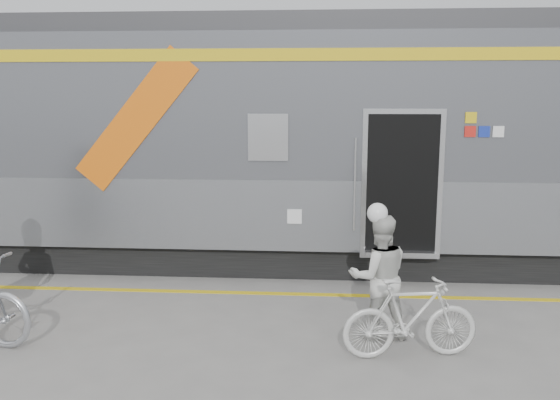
{
  "coord_description": "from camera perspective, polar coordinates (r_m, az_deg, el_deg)",
  "views": [
    {
      "loc": [
        1.16,
        -6.12,
        2.9
      ],
      "look_at": [
        0.61,
        1.6,
        1.5
      ],
      "focal_mm": 38.0,
      "sensor_mm": 36.0,
      "label": 1
    }
  ],
  "objects": [
    {
      "name": "train",
      "position": [
        10.4,
        -1.46,
        5.59
      ],
      "size": [
        24.0,
        3.17,
        4.1
      ],
      "color": "black",
      "rests_on": "ground"
    },
    {
      "name": "ground",
      "position": [
        6.87,
        -6.27,
        -14.78
      ],
      "size": [
        90.0,
        90.0,
        0.0
      ],
      "primitive_type": "plane",
      "color": "slate",
      "rests_on": "ground"
    },
    {
      "name": "helmet_woman",
      "position": [
        6.97,
        9.72,
        -0.44
      ],
      "size": [
        0.24,
        0.24,
        0.24
      ],
      "primitive_type": "sphere",
      "color": "white",
      "rests_on": "woman"
    },
    {
      "name": "safety_strip",
      "position": [
        8.84,
        -3.77,
        -8.89
      ],
      "size": [
        24.0,
        0.12,
        0.01
      ],
      "primitive_type": "cube",
      "color": "gold",
      "rests_on": "ground"
    },
    {
      "name": "bicycle_right",
      "position": [
        6.8,
        12.44,
        -11.06
      ],
      "size": [
        1.57,
        0.67,
        0.91
      ],
      "primitive_type": "imported",
      "rotation": [
        0.0,
        0.0,
        1.74
      ],
      "color": "silver",
      "rests_on": "ground"
    },
    {
      "name": "woman",
      "position": [
        7.18,
        9.51,
        -7.29
      ],
      "size": [
        0.81,
        0.68,
        1.5
      ],
      "primitive_type": "imported",
      "rotation": [
        0.0,
        0.0,
        3.31
      ],
      "color": "silver",
      "rests_on": "ground"
    }
  ]
}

